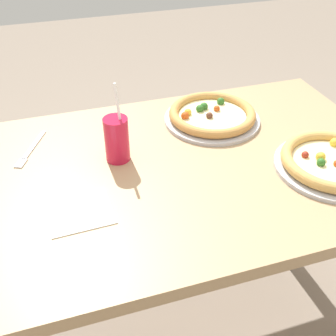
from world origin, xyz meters
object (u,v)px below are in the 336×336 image
(pizza_far, at_px, (212,115))
(fork, at_px, (30,150))
(drink_cup_colored, at_px, (117,139))
(pizza_near, at_px, (332,162))

(pizza_far, height_order, fork, pizza_far)
(drink_cup_colored, bearing_deg, fork, 153.78)
(drink_cup_colored, distance_m, fork, 0.28)
(pizza_near, height_order, fork, pizza_near)
(drink_cup_colored, height_order, fork, drink_cup_colored)
(pizza_near, relative_size, drink_cup_colored, 1.36)
(pizza_far, height_order, drink_cup_colored, drink_cup_colored)
(pizza_near, bearing_deg, fork, 156.59)
(pizza_near, bearing_deg, drink_cup_colored, 157.84)
(pizza_far, relative_size, drink_cup_colored, 1.35)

